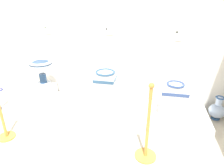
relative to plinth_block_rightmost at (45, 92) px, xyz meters
The scene contains 15 objects.
wall_back 1.70m from the plinth_block_rightmost, 19.25° to the left, with size 4.25×0.06×3.05m, color silver.
display_platform 1.09m from the plinth_block_rightmost, ahead, with size 3.26×0.75×0.13m, color white.
plinth_block_rightmost is the anchor object (origin of this frame).
antique_toilet_rightmost 0.44m from the plinth_block_rightmost, 75.96° to the right, with size 0.39×0.39×0.45m.
plinth_block_squat_floral 1.10m from the plinth_block_rightmost, ahead, with size 0.36×0.32×0.19m, color white.
antique_toilet_squat_floral 1.13m from the plinth_block_rightmost, ahead, with size 0.32×0.33×0.42m.
plinth_block_central_ornate 2.15m from the plinth_block_rightmost, ahead, with size 0.39×0.34×0.07m, color white.
antique_toilet_central_ornate 2.16m from the plinth_block_rightmost, ahead, with size 0.38×0.27×0.45m.
info_placard_first 1.07m from the plinth_block_rightmost, 86.74° to the left, with size 0.13×0.01×0.14m.
info_placard_second 1.53m from the plinth_block_rightmost, 17.36° to the left, with size 0.14×0.01×0.11m.
info_placard_third 2.40m from the plinth_block_rightmost, ahead, with size 0.11×0.01×0.16m.
decorative_vase_corner 0.75m from the plinth_block_rightmost, 161.09° to the right, with size 0.23×0.23×0.36m.
decorative_vase_spare 2.86m from the plinth_block_rightmost, ahead, with size 0.25×0.25×0.39m.
stanchion_post_near_left 0.94m from the plinth_block_rightmost, 96.83° to the right, with size 0.23×0.23×0.96m.
stanchion_post_near_right 2.02m from the plinth_block_rightmost, 27.52° to the right, with size 0.26×0.26×0.99m.
Camera 1 is at (2.70, -0.49, 1.81)m, focal length 32.13 mm.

